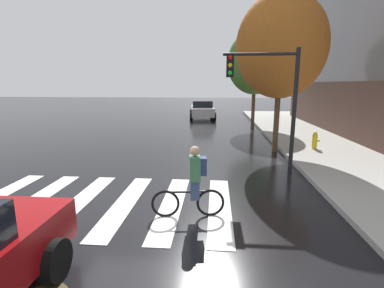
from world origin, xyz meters
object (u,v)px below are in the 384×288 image
Objects in this scene: street_tree_mid at (255,62)px; traffic_light_near at (270,90)px; sedan_mid at (202,109)px; fire_hydrant at (315,140)px; cyclist at (193,182)px; street_tree_near at (281,46)px.

traffic_light_near is at bearing -94.56° from street_tree_mid.
sedan_mid is 1.16× the size of traffic_light_near.
fire_hydrant is 0.12× the size of street_tree_mid.
fire_hydrant is at bearing -65.04° from sedan_mid.
fire_hydrant is (5.03, 6.99, -0.31)m from cyclist.
cyclist is 0.25× the size of street_tree_near.
traffic_light_near is 0.61× the size of street_tree_near.
fire_hydrant is at bearing -74.63° from street_tree_mid.
street_tree_near reaches higher than sedan_mid.
traffic_light_near reaches higher than cyclist.
street_tree_mid is at bearing 77.56° from cyclist.
street_tree_mid reaches higher than cyclist.
sedan_mid is 13.63m from fire_hydrant.
fire_hydrant is 4.48m from street_tree_near.
street_tree_near is (0.97, 3.33, 1.77)m from traffic_light_near.
traffic_light_near reaches higher than fire_hydrant.
cyclist is at bearing -122.52° from traffic_light_near.
street_tree_near is at bearing -88.92° from street_tree_mid.
cyclist is 0.26× the size of street_tree_mid.
fire_hydrant is at bearing 51.17° from traffic_light_near.
cyclist is 8.49m from street_tree_near.
street_tree_near is at bearing -176.24° from fire_hydrant.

